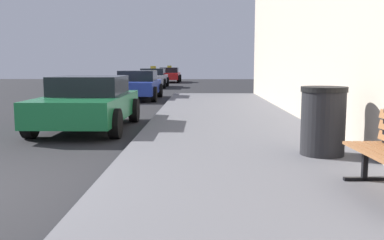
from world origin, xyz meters
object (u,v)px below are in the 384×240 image
object	(u,v)px
trash_bin	(323,121)
car_red	(169,75)
car_green	(89,102)
car_blue	(138,85)
car_silver	(153,78)

from	to	relation	value
trash_bin	car_red	bearing A→B (deg)	98.59
car_green	car_blue	size ratio (longest dim) A/B	0.99
car_blue	car_red	size ratio (longest dim) A/B	0.95
trash_bin	car_blue	world-z (taller)	car_blue
car_green	trash_bin	bearing A→B (deg)	142.13
car_green	car_silver	size ratio (longest dim) A/B	0.94
trash_bin	car_silver	size ratio (longest dim) A/B	0.25
trash_bin	car_red	world-z (taller)	car_red
car_red	car_green	bearing A→B (deg)	89.99
car_green	car_silver	bearing A→B (deg)	-88.46
car_red	car_silver	bearing A→B (deg)	86.43
car_blue	car_silver	distance (m)	9.88
trash_bin	car_green	world-z (taller)	car_green
car_blue	car_red	distance (m)	18.03
trash_bin	car_green	size ratio (longest dim) A/B	0.26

